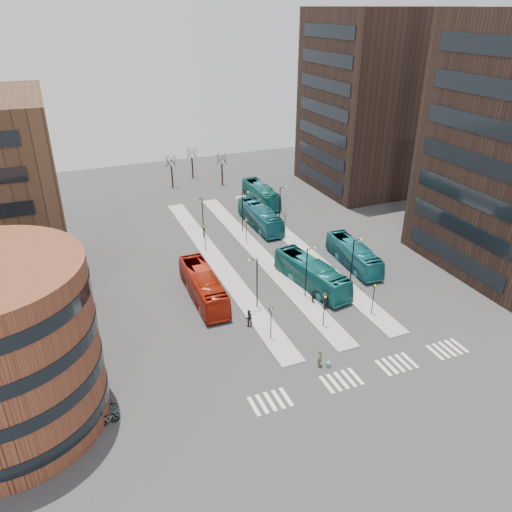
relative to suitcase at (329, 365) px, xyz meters
name	(u,v)px	position (x,y,z in m)	size (l,w,h in m)	color
ground	(377,407)	(1.16, -6.06, -0.26)	(160.00, 160.00, 0.00)	#2C2C2E
island_left	(218,262)	(-2.84, 23.94, -0.19)	(2.50, 45.00, 0.15)	gray
island_mid	(260,254)	(3.16, 23.94, -0.19)	(2.50, 45.00, 0.15)	gray
island_right	(300,247)	(9.16, 23.94, -0.19)	(2.50, 45.00, 0.15)	gray
suitcase	(329,365)	(0.00, 0.00, 0.00)	(0.42, 0.33, 0.52)	navy
red_bus	(203,286)	(-7.11, 16.15, 1.40)	(2.79, 11.92, 3.32)	#9E1E0C
teal_bus_a	(311,274)	(5.60, 13.95, 1.39)	(2.78, 11.90, 3.31)	#125C5B
teal_bus_b	(260,217)	(6.95, 32.88, 1.37)	(2.74, 11.69, 3.26)	#135762
teal_bus_c	(354,255)	(13.14, 16.64, 1.26)	(2.56, 10.92, 3.04)	#15626B
teal_bus_d	(261,194)	(11.05, 42.27, 1.32)	(2.66, 11.37, 3.17)	#125C5A
traveller	(320,358)	(-0.69, 0.45, 0.63)	(0.65, 0.43, 1.79)	brown
commuter_a	(249,318)	(-4.36, 9.14, 0.67)	(0.91, 0.71, 1.86)	black
commuter_b	(313,297)	(4.00, 10.46, 0.56)	(0.97, 0.40, 1.65)	black
commuter_c	(325,300)	(4.77, 9.21, 0.65)	(1.18, 0.68, 1.82)	black
bicycle_near	(108,417)	(-19.84, 0.82, 0.23)	(0.66, 1.89, 0.99)	gray
bicycle_mid	(109,420)	(-19.84, 0.49, 0.23)	(0.46, 1.63, 0.98)	gray
bicycle_far	(106,404)	(-19.84, 2.38, 0.23)	(0.65, 1.87, 0.98)	gray
crosswalk_stripes	(367,373)	(2.91, -2.06, -0.26)	(22.35, 2.40, 0.01)	silver
tower_far	(373,102)	(33.14, 43.94, 14.74)	(20.12, 20.00, 30.00)	black
sign_poles	(279,262)	(2.76, 16.94, 2.15)	(12.45, 22.12, 3.65)	black
lamp_posts	(271,236)	(3.80, 21.94, 3.32)	(14.04, 20.24, 6.12)	black
bare_trees	(195,169)	(3.83, 56.61, 2.46)	(10.97, 8.14, 5.90)	black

